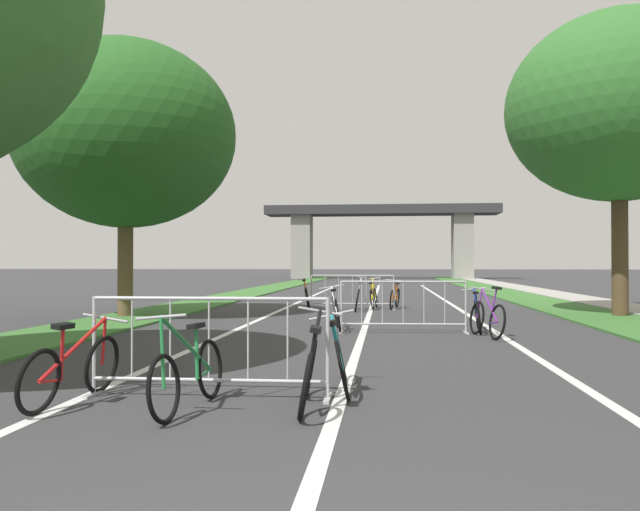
# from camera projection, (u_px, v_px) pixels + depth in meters

# --- Properties ---
(grass_verge_left) EXTENTS (2.10, 67.63, 0.05)m
(grass_verge_left) POSITION_uv_depth(u_px,v_px,m) (250.00, 293.00, 29.74)
(grass_verge_left) COLOR #386B2D
(grass_verge_left) RESTS_ON ground
(grass_verge_right) EXTENTS (2.10, 67.63, 0.05)m
(grass_verge_right) POSITION_uv_depth(u_px,v_px,m) (508.00, 294.00, 28.50)
(grass_verge_right) COLOR #386B2D
(grass_verge_right) RESTS_ON ground
(sidewalk_path_right) EXTENTS (1.74, 67.63, 0.08)m
(sidewalk_path_right) POSITION_uv_depth(u_px,v_px,m) (552.00, 294.00, 28.30)
(sidewalk_path_right) COLOR #9E9B93
(sidewalk_path_right) RESTS_ON ground
(lane_stripe_center) EXTENTS (0.14, 39.12, 0.01)m
(lane_stripe_center) POSITION_uv_depth(u_px,v_px,m) (372.00, 305.00, 21.06)
(lane_stripe_center) COLOR silver
(lane_stripe_center) RESTS_ON ground
(lane_stripe_right_lane) EXTENTS (0.14, 39.12, 0.01)m
(lane_stripe_right_lane) POSITION_uv_depth(u_px,v_px,m) (454.00, 306.00, 20.78)
(lane_stripe_right_lane) COLOR silver
(lane_stripe_right_lane) RESTS_ON ground
(lane_stripe_left_lane) EXTENTS (0.14, 39.12, 0.01)m
(lane_stripe_left_lane) POSITION_uv_depth(u_px,v_px,m) (293.00, 305.00, 21.34)
(lane_stripe_left_lane) COLOR silver
(lane_stripe_left_lane) RESTS_ON ground
(overpass_bridge) EXTENTS (20.91, 3.55, 6.61)m
(overpass_bridge) POSITION_uv_depth(u_px,v_px,m) (381.00, 227.00, 57.24)
(overpass_bridge) COLOR #2D2D30
(overpass_bridge) RESTS_ON ground
(tree_left_oak_mid) EXTENTS (5.67, 5.67, 7.14)m
(tree_left_oak_mid) POSITION_uv_depth(u_px,v_px,m) (126.00, 135.00, 16.38)
(tree_left_oak_mid) COLOR brown
(tree_left_oak_mid) RESTS_ON ground
(tree_right_maple_mid) EXTENTS (5.77, 5.77, 7.92)m
(tree_right_maple_mid) POSITION_uv_depth(u_px,v_px,m) (619.00, 108.00, 16.47)
(tree_right_maple_mid) COLOR #4C3823
(tree_right_maple_mid) RESTS_ON ground
(crowd_barrier_nearest) EXTENTS (2.55, 0.48, 1.05)m
(crowd_barrier_nearest) POSITION_uv_depth(u_px,v_px,m) (209.00, 347.00, 6.59)
(crowd_barrier_nearest) COLOR #ADADB2
(crowd_barrier_nearest) RESTS_ON ground
(crowd_barrier_second) EXTENTS (2.56, 0.56, 1.05)m
(crowd_barrier_second) POSITION_uv_depth(u_px,v_px,m) (403.00, 307.00, 12.67)
(crowd_barrier_second) COLOR #ADADB2
(crowd_barrier_second) RESTS_ON ground
(crowd_barrier_third) EXTENTS (2.55, 0.44, 1.05)m
(crowd_barrier_third) POSITION_uv_depth(u_px,v_px,m) (352.00, 292.00, 19.12)
(crowd_barrier_third) COLOR #ADADB2
(crowd_barrier_third) RESTS_ON ground
(bicycle_orange_0) EXTENTS (0.56, 1.72, 0.96)m
(bicycle_orange_0) POSITION_uv_depth(u_px,v_px,m) (307.00, 296.00, 19.64)
(bicycle_orange_0) COLOR black
(bicycle_orange_0) RESTS_ON ground
(bicycle_red_1) EXTENTS (0.55, 1.66, 0.86)m
(bicycle_red_1) POSITION_uv_depth(u_px,v_px,m) (73.00, 369.00, 6.29)
(bicycle_red_1) COLOR black
(bicycle_red_1) RESTS_ON ground
(bicycle_blue_2) EXTENTS (0.51, 1.72, 0.89)m
(bicycle_blue_2) POSITION_uv_depth(u_px,v_px,m) (477.00, 314.00, 12.96)
(bicycle_blue_2) COLOR black
(bicycle_blue_2) RESTS_ON ground
(bicycle_silver_3) EXTENTS (0.49, 1.72, 1.03)m
(bicycle_silver_3) POSITION_uv_depth(u_px,v_px,m) (358.00, 298.00, 18.70)
(bicycle_silver_3) COLOR black
(bicycle_silver_3) RESTS_ON ground
(bicycle_yellow_4) EXTENTS (0.50, 1.61, 0.97)m
(bicycle_yellow_4) POSITION_uv_depth(u_px,v_px,m) (374.00, 297.00, 19.49)
(bicycle_yellow_4) COLOR black
(bicycle_yellow_4) RESTS_ON ground
(bicycle_purple_5) EXTENTS (0.53, 1.61, 0.97)m
(bicycle_purple_5) POSITION_uv_depth(u_px,v_px,m) (487.00, 318.00, 11.95)
(bicycle_purple_5) COLOR black
(bicycle_purple_5) RESTS_ON ground
(bicycle_teal_6) EXTENTS (0.56, 1.59, 0.87)m
(bicycle_teal_6) POSITION_uv_depth(u_px,v_px,m) (340.00, 359.00, 6.88)
(bicycle_teal_6) COLOR black
(bicycle_teal_6) RESTS_ON ground
(bicycle_black_7) EXTENTS (0.46, 1.59, 0.96)m
(bicycle_black_7) POSITION_uv_depth(u_px,v_px,m) (309.00, 372.00, 6.09)
(bicycle_black_7) COLOR black
(bicycle_black_7) RESTS_ON ground
(bicycle_white_8) EXTENTS (0.60, 1.78, 0.94)m
(bicycle_white_8) POSITION_uv_depth(u_px,v_px,m) (336.00, 311.00, 13.25)
(bicycle_white_8) COLOR black
(bicycle_white_8) RESTS_ON ground
(bicycle_green_9) EXTENTS (0.48, 1.67, 0.96)m
(bicycle_green_9) POSITION_uv_depth(u_px,v_px,m) (189.00, 373.00, 6.03)
(bicycle_green_9) COLOR black
(bicycle_green_9) RESTS_ON ground
(bicycle_orange_10) EXTENTS (0.52, 1.63, 0.92)m
(bicycle_orange_10) POSITION_uv_depth(u_px,v_px,m) (395.00, 297.00, 19.58)
(bicycle_orange_10) COLOR black
(bicycle_orange_10) RESTS_ON ground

